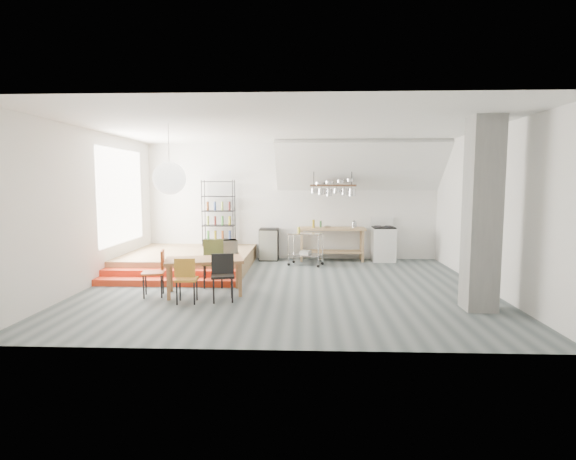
{
  "coord_description": "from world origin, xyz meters",
  "views": [
    {
      "loc": [
        0.4,
        -9.0,
        2.12
      ],
      "look_at": [
        0.0,
        0.8,
        1.09
      ],
      "focal_mm": 28.0,
      "sensor_mm": 36.0,
      "label": 1
    }
  ],
  "objects_px": {
    "stove": "(383,244)",
    "dining_table": "(204,262)",
    "mini_fridge": "(269,244)",
    "rolling_cart": "(306,244)"
  },
  "relations": [
    {
      "from": "mini_fridge",
      "to": "rolling_cart",
      "type": "bearing_deg",
      "value": -37.48
    },
    {
      "from": "rolling_cart",
      "to": "dining_table",
      "type": "bearing_deg",
      "value": -105.05
    },
    {
      "from": "stove",
      "to": "mini_fridge",
      "type": "xyz_separation_m",
      "value": [
        -3.12,
        0.04,
        -0.04
      ]
    },
    {
      "from": "stove",
      "to": "dining_table",
      "type": "height_order",
      "value": "stove"
    },
    {
      "from": "dining_table",
      "to": "mini_fridge",
      "type": "height_order",
      "value": "mini_fridge"
    },
    {
      "from": "stove",
      "to": "mini_fridge",
      "type": "bearing_deg",
      "value": 179.19
    },
    {
      "from": "rolling_cart",
      "to": "mini_fridge",
      "type": "xyz_separation_m",
      "value": [
        -1.01,
        0.78,
        -0.11
      ]
    },
    {
      "from": "dining_table",
      "to": "rolling_cart",
      "type": "bearing_deg",
      "value": 44.65
    },
    {
      "from": "stove",
      "to": "dining_table",
      "type": "xyz_separation_m",
      "value": [
        -4.03,
        -3.81,
        0.13
      ]
    },
    {
      "from": "dining_table",
      "to": "stove",
      "type": "bearing_deg",
      "value": 30.05
    }
  ]
}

